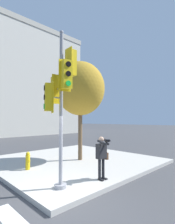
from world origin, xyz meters
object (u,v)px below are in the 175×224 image
object	(u,v)px
person_photographer	(102,154)
fire_hydrant	(28,161)
traffic_signal_pole	(61,90)
street_tree	(80,89)

from	to	relation	value
person_photographer	fire_hydrant	size ratio (longest dim) A/B	2.02
person_photographer	traffic_signal_pole	bearing A→B (deg)	164.81
fire_hydrant	traffic_signal_pole	bearing A→B (deg)	-93.89
fire_hydrant	street_tree	bearing A→B (deg)	-3.47
traffic_signal_pole	person_photographer	xyz separation A→B (m)	(1.58, -0.43, -2.26)
person_photographer	street_tree	xyz separation A→B (m)	(1.58, 2.98, 3.04)
traffic_signal_pole	fire_hydrant	world-z (taller)	traffic_signal_pole
traffic_signal_pole	street_tree	xyz separation A→B (m)	(3.16, 2.55, 0.78)
traffic_signal_pole	fire_hydrant	distance (m)	3.92
person_photographer	fire_hydrant	distance (m)	3.50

